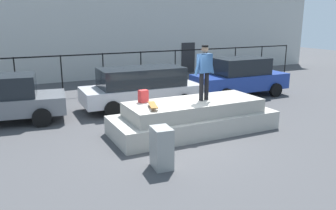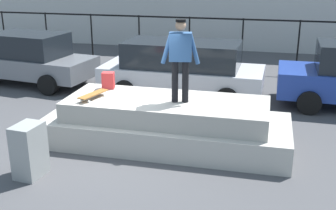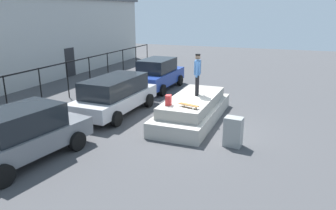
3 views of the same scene
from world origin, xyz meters
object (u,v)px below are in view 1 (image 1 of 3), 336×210
Objects in this scene: car_grey_sedan_near at (0,99)px; car_silver_hatchback_mid at (141,87)px; skateboard at (153,105)px; backpack at (143,96)px; car_blue_sedan_far at (240,77)px; utility_box at (162,148)px; skateboarder at (204,69)px.

car_grey_sedan_near is 5.19m from car_silver_hatchback_mid.
backpack reaches higher than skateboard.
skateboard is 4.03m from car_silver_hatchback_mid.
backpack is at bearing -153.22° from car_blue_sedan_far.
car_grey_sedan_near is 4.38× the size of utility_box.
car_blue_sedan_far is (5.03, 0.10, 0.01)m from car_silver_hatchback_mid.
car_grey_sedan_near is at bearing 179.36° from car_blue_sedan_far.
car_blue_sedan_far reaches higher than utility_box.
car_blue_sedan_far reaches higher than car_silver_hatchback_mid.
skateboard is at bearing 78.05° from utility_box.
utility_box is (-2.45, -2.03, -1.53)m from skateboarder.
skateboard is 7.37m from car_blue_sedan_far.
backpack is 5.19m from car_grey_sedan_near.
backpack is 3.25m from car_silver_hatchback_mid.
backpack is 2.77m from utility_box.
backpack is 0.09× the size of car_grey_sedan_near.
car_grey_sedan_near is at bearing 131.67° from backpack.
car_blue_sedan_far is at bearing 1.15° from car_silver_hatchback_mid.
backpack is 0.08× the size of car_silver_hatchback_mid.
car_silver_hatchback_mid is at bearing 101.18° from skateboarder.
utility_box is at bearing -140.43° from skateboarder.
car_silver_hatchback_mid reaches higher than skateboard.
car_blue_sedan_far is at bearing 32.39° from skateboard.
car_grey_sedan_near is 0.93× the size of car_silver_hatchback_mid.
backpack is 0.09× the size of car_blue_sedan_far.
car_blue_sedan_far is 4.37× the size of utility_box.
car_silver_hatchback_mid is (1.15, 3.02, -0.33)m from backpack.
utility_box is at bearing -107.36° from skateboard.
skateboard is at bearing -102.16° from backpack.
skateboarder is 3.85m from car_silver_hatchback_mid.
skateboarder is 3.53m from utility_box.
backpack is at bearing -110.82° from car_silver_hatchback_mid.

